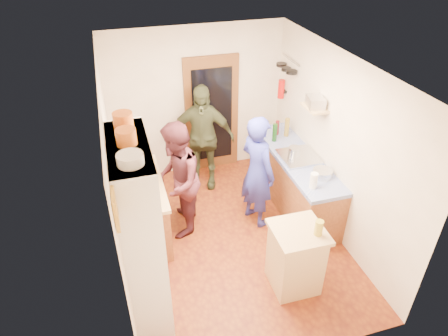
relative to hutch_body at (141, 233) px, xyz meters
name	(u,v)px	position (x,y,z in m)	size (l,w,h in m)	color
floor	(231,237)	(1.30, 0.80, -1.11)	(3.00, 4.00, 0.02)	brown
ceiling	(233,64)	(1.30, 0.80, 1.51)	(3.00, 4.00, 0.02)	silver
wall_back	(197,102)	(1.30, 2.81, 0.20)	(3.00, 0.02, 2.60)	silver
wall_front	(299,276)	(1.30, -1.21, 0.20)	(3.00, 0.02, 2.60)	silver
wall_left	(114,181)	(-0.21, 0.80, 0.20)	(0.02, 4.00, 2.60)	silver
wall_right	(335,146)	(2.81, 0.80, 0.20)	(0.02, 4.00, 2.60)	silver
door_frame	(212,115)	(1.55, 2.77, -0.05)	(0.95, 0.06, 2.10)	brown
door_glass	(212,116)	(1.55, 2.74, -0.05)	(0.70, 0.02, 1.70)	black
hutch_body	(141,233)	(0.00, 0.00, 0.00)	(0.40, 1.20, 2.20)	white
hutch_top_shelf	(128,147)	(0.00, 0.00, 1.08)	(0.40, 1.14, 0.04)	white
plate_stack	(130,159)	(0.00, -0.34, 1.15)	(0.24, 0.24, 0.10)	white
orange_pot_a	(126,137)	(0.00, 0.02, 1.18)	(0.20, 0.20, 0.16)	orange
orange_pot_b	(123,121)	(0.00, 0.35, 1.19)	(0.20, 0.20, 0.18)	orange
left_counter_base	(143,210)	(0.10, 1.25, -0.68)	(0.60, 1.40, 0.85)	#995A2E
left_counter_top	(139,185)	(0.10, 1.25, -0.23)	(0.64, 1.44, 0.05)	tan
toaster	(146,196)	(0.15, 0.79, -0.11)	(0.24, 0.16, 0.18)	white
kettle	(136,187)	(0.05, 1.05, -0.11)	(0.16, 0.16, 0.18)	white
orange_bowl	(143,173)	(0.18, 1.43, -0.15)	(0.20, 0.20, 0.09)	orange
chopping_board	(136,159)	(0.12, 1.88, -0.19)	(0.30, 0.22, 0.03)	tan
right_counter_base	(294,181)	(2.50, 1.30, -0.68)	(0.60, 2.20, 0.84)	#995A2E
right_counter_top	(296,157)	(2.50, 1.30, -0.23)	(0.62, 2.22, 0.06)	#152FA3
hob	(299,157)	(2.50, 1.23, -0.18)	(0.55, 0.58, 0.04)	silver
pot_on_hob	(294,151)	(2.45, 1.29, -0.10)	(0.18, 0.18, 0.12)	silver
bottle_a	(275,133)	(2.35, 1.84, -0.05)	(0.08, 0.08, 0.30)	#143F14
bottle_b	(277,128)	(2.48, 2.04, -0.08)	(0.06, 0.06, 0.25)	#591419
bottle_c	(287,127)	(2.61, 1.95, -0.04)	(0.08, 0.08, 0.31)	olive
paper_towel	(314,181)	(2.35, 0.48, -0.09)	(0.10, 0.10, 0.23)	white
mixing_bowl	(322,173)	(2.60, 0.68, -0.15)	(0.28, 0.28, 0.11)	silver
island_base	(295,260)	(1.79, -0.27, -0.67)	(0.55, 0.55, 0.86)	tan
island_top	(299,232)	(1.79, -0.27, -0.22)	(0.62, 0.62, 0.05)	tan
cutting_board	(293,229)	(1.74, -0.22, -0.21)	(0.35, 0.28, 0.02)	white
oil_jar	(319,228)	(1.97, -0.39, -0.09)	(0.10, 0.10, 0.20)	#AD9E2D
pan_rail	(291,60)	(2.76, 2.33, 0.95)	(0.02, 0.02, 0.65)	silver
pan_hang_a	(292,72)	(2.70, 2.15, 0.82)	(0.18, 0.18, 0.05)	black
pan_hang_b	(286,69)	(2.70, 2.35, 0.80)	(0.16, 0.16, 0.05)	black
pan_hang_c	(281,65)	(2.70, 2.55, 0.81)	(0.17, 0.17, 0.05)	black
wall_shelf	(315,108)	(2.67, 1.25, 0.60)	(0.26, 0.42, 0.03)	tan
radio	(315,102)	(2.67, 1.25, 0.69)	(0.22, 0.30, 0.15)	silver
ext_bracket	(284,91)	(2.77, 2.50, 0.35)	(0.06, 0.10, 0.04)	black
fire_extinguisher	(281,89)	(2.71, 2.50, 0.40)	(0.11, 0.11, 0.32)	red
picture_frame	(115,209)	(-0.18, -0.75, 0.95)	(0.03, 0.25, 0.30)	gold
person_hob	(260,172)	(1.82, 1.07, -0.22)	(0.64, 0.42, 1.76)	#2A309B
person_left	(179,179)	(0.66, 1.22, -0.22)	(0.85, 0.66, 1.75)	#451C25
person_back	(203,138)	(1.25, 2.24, -0.18)	(1.07, 0.45, 1.83)	#333822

